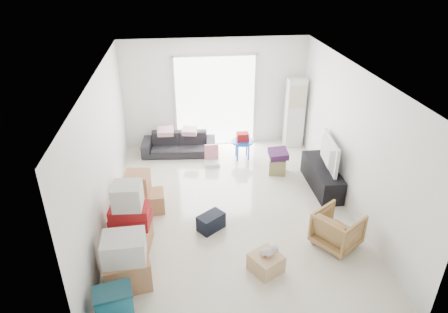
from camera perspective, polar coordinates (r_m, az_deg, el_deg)
name	(u,v)px	position (r m, az deg, el deg)	size (l,w,h in m)	color
room_shell	(232,147)	(7.17, 1.12, 1.42)	(4.98, 6.48, 3.18)	beige
sliding_door	(215,98)	(9.94, -1.25, 8.37)	(2.10, 0.04, 2.33)	white
ac_tower	(295,113)	(10.13, 10.06, 6.10)	(0.45, 0.30, 1.75)	silver
tv_console	(322,177)	(8.65, 13.78, -2.82)	(0.45, 1.50, 0.50)	black
television	(323,163)	(8.49, 14.02, -0.94)	(1.09, 0.63, 0.14)	black
sofa	(179,141)	(9.80, -6.49, 2.23)	(1.77, 0.52, 0.69)	#232328
pillow_left	(165,126)	(9.66, -8.42, 4.37)	(0.38, 0.30, 0.12)	#D198A9
pillow_right	(189,125)	(9.62, -4.98, 4.51)	(0.38, 0.30, 0.13)	#D198A9
armchair	(338,228)	(7.06, 15.94, -9.74)	(0.68, 0.64, 0.70)	#B0834E
storage_bins	(115,307)	(5.84, -15.37, -19.97)	(0.56, 0.44, 0.57)	#12566A
box_stack_a	(126,262)	(6.22, -13.80, -14.45)	(0.75, 0.66, 0.88)	#9F6E48
box_stack_b	(131,220)	(6.84, -13.20, -8.87)	(0.70, 0.67, 1.22)	#9F6E48
box_stack_c	(138,192)	(7.84, -12.16, -4.92)	(0.64, 0.59, 0.78)	#9F6E48
loose_box	(152,201)	(7.85, -10.18, -6.32)	(0.45, 0.45, 0.38)	#9F6E48
duffel_bag	(211,222)	(7.26, -1.87, -9.32)	(0.47, 0.28, 0.30)	black
ottoman	(277,165)	(9.05, 7.64, -1.24)	(0.37, 0.37, 0.37)	#918B54
blanket	(278,155)	(8.93, 7.74, 0.19)	(0.41, 0.41, 0.14)	#3E1A42
kids_table	(243,140)	(9.49, 2.66, 2.34)	(0.53, 0.53, 0.66)	blue
toy_walker	(212,159)	(9.36, -1.74, -0.37)	(0.35, 0.31, 0.47)	silver
wood_crate	(266,263)	(6.48, 6.00, -14.87)	(0.44, 0.44, 0.29)	tan
plush_bunny	(269,251)	(6.35, 6.40, -13.33)	(0.31, 0.18, 0.16)	#B2ADA8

